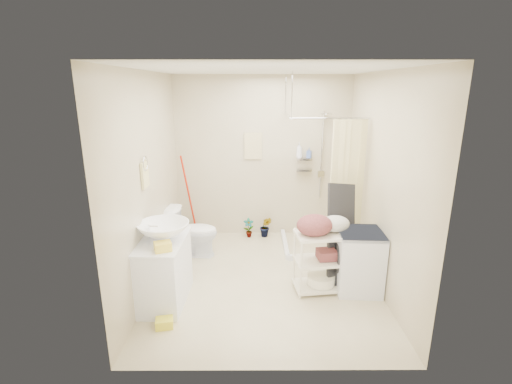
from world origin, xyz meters
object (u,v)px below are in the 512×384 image
Objects in this scene: toilet at (193,232)px; laundry_rack at (322,256)px; vanity at (165,271)px; washing_machine at (359,261)px.

toilet is 0.82× the size of laundry_rack.
vanity reaches higher than washing_machine.
laundry_rack reaches higher than washing_machine.
laundry_rack is at bearing -174.83° from washing_machine.
toilet is 0.97× the size of washing_machine.
washing_machine is 0.46m from laundry_rack.
washing_machine is at bearing 8.48° from vanity.
vanity is 1.15× the size of washing_machine.
toilet is at bearing 159.33° from washing_machine.
vanity is at bearing -170.20° from washing_machine.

